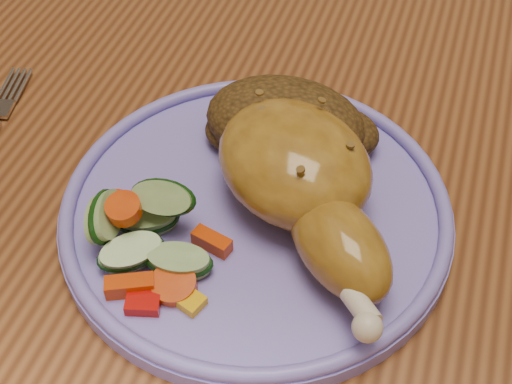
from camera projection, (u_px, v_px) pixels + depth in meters
dining_table at (311, 240)px, 0.58m from camera, size 0.90×1.40×0.75m
chair_far at (409, 12)px, 1.11m from camera, size 0.42×0.42×0.91m
plate at (256, 213)px, 0.49m from camera, size 0.27×0.27×0.01m
plate_rim at (256, 202)px, 0.48m from camera, size 0.26×0.26×0.01m
chicken_leg at (305, 181)px, 0.46m from camera, size 0.17×0.18×0.06m
rice_pilaf at (289, 124)px, 0.51m from camera, size 0.13×0.08×0.05m
vegetable_pile at (146, 235)px, 0.45m from camera, size 0.10×0.10×0.05m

